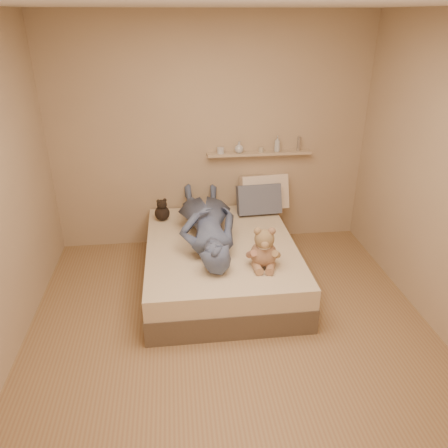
{
  "coord_description": "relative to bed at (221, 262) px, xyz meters",
  "views": [
    {
      "loc": [
        -0.43,
        -2.94,
        2.54
      ],
      "look_at": [
        0.0,
        0.65,
        0.8
      ],
      "focal_mm": 35.0,
      "sensor_mm": 36.0,
      "label": 1
    }
  ],
  "objects": [
    {
      "name": "room",
      "position": [
        0.0,
        -0.93,
        1.08
      ],
      "size": [
        3.8,
        3.8,
        3.8
      ],
      "color": "olive",
      "rests_on": "ground"
    },
    {
      "name": "bed",
      "position": [
        0.0,
        0.0,
        0.0
      ],
      "size": [
        1.5,
        1.9,
        0.45
      ],
      "color": "brown",
      "rests_on": "floor"
    },
    {
      "name": "game_console",
      "position": [
        -0.12,
        -0.54,
        0.4
      ],
      "size": [
        0.21,
        0.14,
        0.07
      ],
      "color": "silver",
      "rests_on": "bed"
    },
    {
      "name": "teddy_bear",
      "position": [
        0.34,
        -0.49,
        0.39
      ],
      "size": [
        0.33,
        0.32,
        0.4
      ],
      "color": "#966D52",
      "rests_on": "bed"
    },
    {
      "name": "dark_plush",
      "position": [
        -0.59,
        0.63,
        0.34
      ],
      "size": [
        0.17,
        0.17,
        0.26
      ],
      "color": "black",
      "rests_on": "bed"
    },
    {
      "name": "pillow_cream",
      "position": [
        0.61,
        0.83,
        0.43
      ],
      "size": [
        0.58,
        0.32,
        0.43
      ],
      "primitive_type": "cube",
      "rotation": [
        -0.29,
        0.0,
        0.11
      ],
      "color": "beige",
      "rests_on": "bed"
    },
    {
      "name": "pillow_grey",
      "position": [
        0.52,
        0.69,
        0.4
      ],
      "size": [
        0.51,
        0.27,
        0.37
      ],
      "primitive_type": "cube",
      "rotation": [
        -0.35,
        0.0,
        0.05
      ],
      "color": "slate",
      "rests_on": "bed"
    },
    {
      "name": "person",
      "position": [
        -0.13,
        0.13,
        0.42
      ],
      "size": [
        0.62,
        1.61,
        0.38
      ],
      "primitive_type": "imported",
      "rotation": [
        0.0,
        0.0,
        3.16
      ],
      "color": "#4A5875",
      "rests_on": "bed"
    },
    {
      "name": "wall_shelf",
      "position": [
        0.55,
        0.91,
        0.88
      ],
      "size": [
        1.2,
        0.12,
        0.03
      ],
      "primitive_type": "cube",
      "color": "tan",
      "rests_on": "wall_back"
    },
    {
      "name": "shelf_bottles",
      "position": [
        0.48,
        0.91,
        0.96
      ],
      "size": [
        0.96,
        0.13,
        0.18
      ],
      "color": "silver",
      "rests_on": "wall_shelf"
    }
  ]
}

